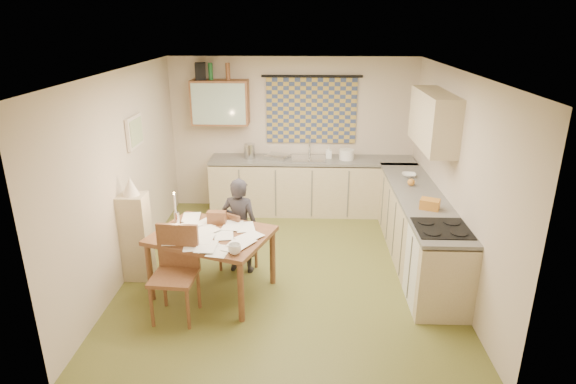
{
  "coord_description": "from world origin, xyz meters",
  "views": [
    {
      "loc": [
        0.21,
        -5.54,
        3.06
      ],
      "look_at": [
        -0.0,
        0.2,
        0.98
      ],
      "focal_mm": 30.0,
      "sensor_mm": 36.0,
      "label": 1
    }
  ],
  "objects_px": {
    "chair_far": "(237,251)",
    "person": "(240,226)",
    "stove": "(438,266)",
    "dining_table": "(213,262)",
    "counter_back": "(312,186)",
    "shelf_stand": "(136,237)",
    "counter_right": "(417,229)"
  },
  "relations": [
    {
      "from": "counter_right",
      "to": "stove",
      "type": "xyz_separation_m",
      "value": [
        0.0,
        -1.04,
        0.01
      ]
    },
    {
      "from": "chair_far",
      "to": "shelf_stand",
      "type": "bearing_deg",
      "value": 43.25
    },
    {
      "from": "counter_back",
      "to": "stove",
      "type": "bearing_deg",
      "value": -62.86
    },
    {
      "from": "stove",
      "to": "person",
      "type": "xyz_separation_m",
      "value": [
        -2.29,
        0.66,
        0.16
      ]
    },
    {
      "from": "stove",
      "to": "shelf_stand",
      "type": "xyz_separation_m",
      "value": [
        -3.54,
        0.45,
        0.08
      ]
    },
    {
      "from": "counter_back",
      "to": "stove",
      "type": "distance_m",
      "value": 3.02
    },
    {
      "from": "counter_back",
      "to": "person",
      "type": "relative_size",
      "value": 2.65
    },
    {
      "from": "counter_right",
      "to": "chair_far",
      "type": "distance_m",
      "value": 2.38
    },
    {
      "from": "person",
      "to": "counter_right",
      "type": "bearing_deg",
      "value": -161.08
    },
    {
      "from": "counter_back",
      "to": "shelf_stand",
      "type": "xyz_separation_m",
      "value": [
        -2.16,
        -2.23,
        0.09
      ]
    },
    {
      "from": "dining_table",
      "to": "counter_right",
      "type": "bearing_deg",
      "value": 38.56
    },
    {
      "from": "person",
      "to": "shelf_stand",
      "type": "distance_m",
      "value": 1.27
    },
    {
      "from": "counter_back",
      "to": "shelf_stand",
      "type": "relative_size",
      "value": 3.02
    },
    {
      "from": "dining_table",
      "to": "stove",
      "type": "bearing_deg",
      "value": 15.96
    },
    {
      "from": "counter_right",
      "to": "shelf_stand",
      "type": "bearing_deg",
      "value": -170.57
    },
    {
      "from": "stove",
      "to": "shelf_stand",
      "type": "distance_m",
      "value": 3.57
    },
    {
      "from": "counter_right",
      "to": "stove",
      "type": "relative_size",
      "value": 3.17
    },
    {
      "from": "counter_right",
      "to": "dining_table",
      "type": "height_order",
      "value": "counter_right"
    },
    {
      "from": "counter_right",
      "to": "person",
      "type": "height_order",
      "value": "person"
    },
    {
      "from": "stove",
      "to": "dining_table",
      "type": "relative_size",
      "value": 0.61
    },
    {
      "from": "dining_table",
      "to": "person",
      "type": "xyz_separation_m",
      "value": [
        0.26,
        0.51,
        0.24
      ]
    },
    {
      "from": "stove",
      "to": "dining_table",
      "type": "xyz_separation_m",
      "value": [
        -2.55,
        0.15,
        -0.09
      ]
    },
    {
      "from": "stove",
      "to": "chair_far",
      "type": "relative_size",
      "value": 1.11
    },
    {
      "from": "chair_far",
      "to": "shelf_stand",
      "type": "distance_m",
      "value": 1.25
    },
    {
      "from": "counter_right",
      "to": "shelf_stand",
      "type": "xyz_separation_m",
      "value": [
        -3.54,
        -0.59,
        0.09
      ]
    },
    {
      "from": "counter_back",
      "to": "counter_right",
      "type": "height_order",
      "value": "same"
    },
    {
      "from": "counter_right",
      "to": "shelf_stand",
      "type": "height_order",
      "value": "shelf_stand"
    },
    {
      "from": "counter_right",
      "to": "shelf_stand",
      "type": "relative_size",
      "value": 2.7
    },
    {
      "from": "chair_far",
      "to": "person",
      "type": "xyz_separation_m",
      "value": [
        0.05,
        -0.02,
        0.36
      ]
    },
    {
      "from": "counter_back",
      "to": "chair_far",
      "type": "xyz_separation_m",
      "value": [
        -0.96,
        -2.01,
        -0.19
      ]
    },
    {
      "from": "person",
      "to": "shelf_stand",
      "type": "xyz_separation_m",
      "value": [
        -1.25,
        -0.21,
        -0.08
      ]
    },
    {
      "from": "chair_far",
      "to": "person",
      "type": "height_order",
      "value": "person"
    }
  ]
}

